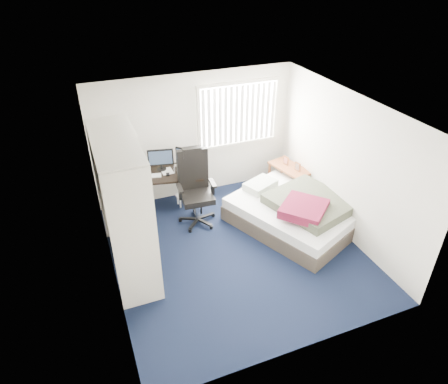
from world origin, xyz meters
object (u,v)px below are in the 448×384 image
desk (159,171)px  bed (295,212)px  office_chair (196,195)px  nightstand (290,170)px

desk → bed: size_ratio=0.67×
office_chair → nightstand: size_ratio=1.47×
desk → office_chair: bearing=-51.2°
desk → nightstand: bearing=-9.3°
office_chair → nightstand: bearing=5.7°
nightstand → bed: bearing=-114.2°
bed → office_chair: bearing=152.3°
office_chair → nightstand: 2.09m
nightstand → office_chair: bearing=-174.3°
desk → nightstand: (2.59, -0.43, -0.27)m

